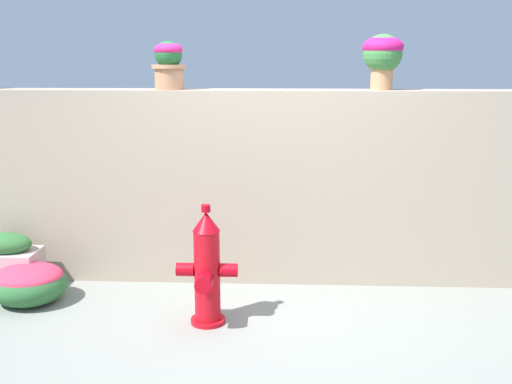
{
  "coord_description": "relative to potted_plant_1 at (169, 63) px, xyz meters",
  "views": [
    {
      "loc": [
        0.07,
        -3.87,
        1.88
      ],
      "look_at": [
        -0.14,
        0.76,
        0.81
      ],
      "focal_mm": 41.46,
      "sensor_mm": 36.0,
      "label": 1
    }
  ],
  "objects": [
    {
      "name": "fire_hydrant",
      "position": [
        0.39,
        -0.89,
        -1.43
      ],
      "size": [
        0.43,
        0.35,
        0.88
      ],
      "color": "red",
      "rests_on": "ground"
    },
    {
      "name": "stone_wall",
      "position": [
        0.84,
        0.03,
        -1.02
      ],
      "size": [
        5.74,
        0.32,
        1.61
      ],
      "primitive_type": "cube",
      "color": "tan",
      "rests_on": "ground"
    },
    {
      "name": "potted_plant_2",
      "position": [
        1.7,
        0.03,
        0.06
      ],
      "size": [
        0.32,
        0.32,
        0.44
      ],
      "color": "tan",
      "rests_on": "stone_wall"
    },
    {
      "name": "flower_bush_left",
      "position": [
        -1.05,
        -0.58,
        -1.66
      ],
      "size": [
        0.59,
        0.53,
        0.31
      ],
      "color": "#2C6232",
      "rests_on": "ground"
    },
    {
      "name": "potted_plant_1",
      "position": [
        0.0,
        0.0,
        0.0
      ],
      "size": [
        0.27,
        0.27,
        0.38
      ],
      "color": "#B57A55",
      "rests_on": "stone_wall"
    },
    {
      "name": "ground_plane",
      "position": [
        0.84,
        -0.94,
        -1.82
      ],
      "size": [
        24.0,
        24.0,
        0.0
      ],
      "primitive_type": "plane",
      "color": "gray"
    },
    {
      "name": "planter_box",
      "position": [
        -1.33,
        -0.37,
        -1.59
      ],
      "size": [
        0.56,
        0.32,
        0.49
      ],
      "color": "#B49E9C",
      "rests_on": "ground"
    }
  ]
}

